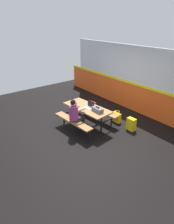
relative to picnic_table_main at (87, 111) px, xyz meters
name	(u,v)px	position (x,y,z in m)	size (l,w,h in m)	color
ground_plane	(84,124)	(-0.16, 0.00, -0.58)	(10.00, 10.00, 0.02)	black
accent_backdrop	(130,80)	(-0.16, 2.38, 0.67)	(8.00, 0.14, 2.60)	#E55119
picnic_table_main	(87,111)	(0.00, 0.00, 0.00)	(1.81, 1.68, 0.74)	#9E6B3D
student_nearer	(76,113)	(0.10, -0.55, 0.13)	(0.38, 0.53, 1.21)	#2D2D38
laptop_silver	(90,106)	(0.08, 0.04, 0.21)	(0.34, 0.24, 0.22)	silver
toolbox_grey	(98,110)	(0.51, 0.04, 0.24)	(0.40, 0.18, 0.18)	#595B60
backpack_dark	(92,107)	(-0.77, 0.88, -0.36)	(0.30, 0.22, 0.44)	maroon
tote_bag_bright	(116,117)	(0.44, 1.05, -0.38)	(0.34, 0.21, 0.43)	yellow
satchel_spare	(131,124)	(1.16, 1.03, -0.36)	(0.30, 0.22, 0.44)	yellow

